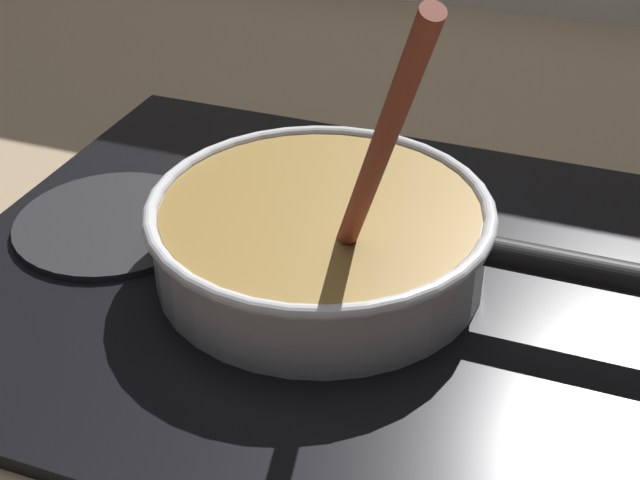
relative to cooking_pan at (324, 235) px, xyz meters
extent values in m
cube|color=#9E8466|center=(-0.03, -0.11, -0.07)|extent=(2.40, 1.60, 0.04)
cube|color=black|center=(0.00, 0.00, -0.04)|extent=(0.56, 0.48, 0.01)
torus|color=#592D0C|center=(0.00, 0.00, -0.03)|extent=(0.21, 0.21, 0.01)
cylinder|color=#262628|center=(-0.18, 0.00, -0.03)|extent=(0.16, 0.16, 0.01)
cylinder|color=silver|center=(0.00, 0.00, -0.01)|extent=(0.25, 0.25, 0.06)
cylinder|color=olive|center=(0.00, 0.00, 0.00)|extent=(0.23, 0.23, 0.05)
torus|color=silver|center=(0.00, 0.00, 0.02)|extent=(0.26, 0.26, 0.01)
cylinder|color=black|center=(0.21, 0.00, 0.01)|extent=(0.18, 0.02, 0.02)
cylinder|color=#E5CC7A|center=(-0.04, 0.01, 0.01)|extent=(0.03, 0.03, 0.01)
cylinder|color=#E5CC7A|center=(-0.02, -0.03, 0.01)|extent=(0.03, 0.03, 0.01)
cylinder|color=#EDD88C|center=(0.04, -0.08, 0.01)|extent=(0.03, 0.03, 0.01)
cylinder|color=#E5CC7A|center=(-0.01, -0.07, 0.01)|extent=(0.03, 0.03, 0.01)
cylinder|color=#E5CC7A|center=(0.02, 0.08, 0.01)|extent=(0.03, 0.03, 0.01)
cylinder|color=beige|center=(0.06, 0.01, 0.01)|extent=(0.03, 0.03, 0.01)
cylinder|color=#E5CC7A|center=(0.01, 0.00, 0.01)|extent=(0.03, 0.03, 0.01)
cylinder|color=maroon|center=(0.06, -0.07, 0.11)|extent=(0.09, 0.11, 0.22)
cube|color=brown|center=(0.02, -0.03, 0.01)|extent=(0.05, 0.05, 0.01)
camera|label=1|loc=(0.19, -0.51, 0.36)|focal=49.58mm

